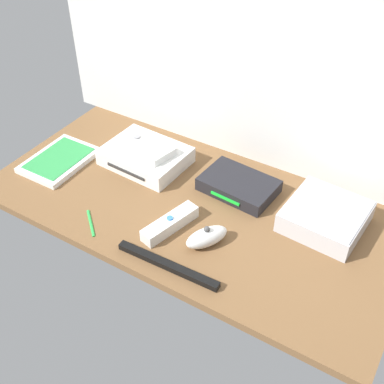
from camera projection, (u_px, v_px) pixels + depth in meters
The scene contains 11 objects.
ground_plane at pixel (192, 208), 118.76cm from camera, with size 100.00×48.00×2.00cm, color brown.
back_wall at pixel (247, 41), 113.50cm from camera, with size 110.00×1.20×64.00cm, color silver.
game_console at pixel (146, 156), 129.57cm from camera, with size 21.77×17.30×4.40cm.
mini_computer at pixel (325, 216), 111.11cm from camera, with size 18.07×18.07×5.30cm.
game_case at pixel (59, 160), 130.66cm from camera, with size 13.72×19.09×1.56cm.
network_router at pixel (239, 185), 121.09cm from camera, with size 18.89×13.38×3.40cm.
remote_wand at pixel (171, 224), 110.87cm from camera, with size 7.11×15.23×3.40cm.
remote_nunchuk at pixel (207, 237), 106.94cm from camera, with size 8.74×10.87×5.10cm.
remote_classic_pad at pixel (147, 146), 127.42cm from camera, with size 15.77×10.87×2.40cm.
sensor_bar at pixel (168, 265), 102.51cm from camera, with size 24.00×1.80×1.40cm, color black.
stylus_pen at pixel (91, 222), 112.88cm from camera, with size 0.70×0.70×9.00cm, color green.
Camera 1 is at (46.10, -75.29, 78.52)cm, focal length 45.89 mm.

